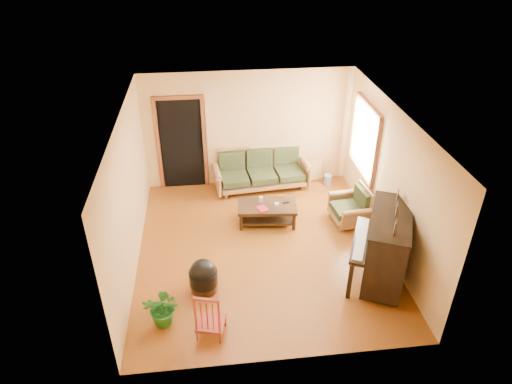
{
  "coord_description": "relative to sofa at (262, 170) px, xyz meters",
  "views": [
    {
      "loc": [
        -0.89,
        -6.63,
        5.28
      ],
      "look_at": [
        -0.09,
        0.2,
        1.1
      ],
      "focal_mm": 32.0,
      "sensor_mm": 36.0,
      "label": 1
    }
  ],
  "objects": [
    {
      "name": "doorway",
      "position": [
        -1.72,
        0.3,
        0.58
      ],
      "size": [
        1.08,
        0.16,
        2.05
      ],
      "primitive_type": "cube",
      "color": "black",
      "rests_on": "floor"
    },
    {
      "name": "sofa",
      "position": [
        0.0,
        0.0,
        0.0
      ],
      "size": [
        2.16,
        1.07,
        0.89
      ],
      "primitive_type": "cube",
      "rotation": [
        0.0,
        0.0,
        0.1
      ],
      "color": "brown",
      "rests_on": "floor"
    },
    {
      "name": "floor",
      "position": [
        -0.27,
        -2.18,
        -0.45
      ],
      "size": [
        5.0,
        5.0,
        0.0
      ],
      "primitive_type": "plane",
      "color": "#64300D",
      "rests_on": "ground"
    },
    {
      "name": "glass_jar",
      "position": [
        0.12,
        -1.43,
        0.0
      ],
      "size": [
        0.11,
        0.11,
        0.06
      ],
      "primitive_type": "cylinder",
      "rotation": [
        0.0,
        0.0,
        -0.16
      ],
      "color": "silver",
      "rests_on": "coffee_table"
    },
    {
      "name": "ceramic_crock",
      "position": [
        1.52,
        -0.01,
        -0.33
      ],
      "size": [
        0.21,
        0.21,
        0.22
      ],
      "primitive_type": "cylinder",
      "rotation": [
        0.0,
        0.0,
        0.2
      ],
      "color": "#344B9E",
      "rests_on": "floor"
    },
    {
      "name": "remote",
      "position": [
        0.31,
        -1.34,
        -0.02
      ],
      "size": [
        0.15,
        0.06,
        0.01
      ],
      "primitive_type": "cube",
      "rotation": [
        0.0,
        0.0,
        0.17
      ],
      "color": "black",
      "rests_on": "coffee_table"
    },
    {
      "name": "coffee_table",
      "position": [
        -0.07,
        -1.37,
        -0.24
      ],
      "size": [
        1.21,
        0.74,
        0.42
      ],
      "primitive_type": "cube",
      "rotation": [
        0.0,
        0.0,
        -0.1
      ],
      "color": "black",
      "rests_on": "floor"
    },
    {
      "name": "potted_plant",
      "position": [
        -1.95,
        -3.81,
        -0.14
      ],
      "size": [
        0.67,
        0.63,
        0.61
      ],
      "primitive_type": "imported",
      "rotation": [
        0.0,
        0.0,
        -0.32
      ],
      "color": "#1C5E1A",
      "rests_on": "floor"
    },
    {
      "name": "window",
      "position": [
        1.94,
        -0.88,
        1.05
      ],
      "size": [
        0.12,
        1.36,
        1.46
      ],
      "primitive_type": "cube",
      "color": "white",
      "rests_on": "right_wall"
    },
    {
      "name": "piano",
      "position": [
        1.63,
        -3.23,
        0.19
      ],
      "size": [
        1.36,
        1.67,
        1.28
      ],
      "primitive_type": "cube",
      "rotation": [
        0.0,
        0.0,
        -0.42
      ],
      "color": "black",
      "rests_on": "floor"
    },
    {
      "name": "book",
      "position": [
        -0.26,
        -1.55,
        -0.02
      ],
      "size": [
        0.25,
        0.28,
        0.02
      ],
      "primitive_type": "imported",
      "rotation": [
        0.0,
        0.0,
        0.38
      ],
      "color": "maroon",
      "rests_on": "coffee_table"
    },
    {
      "name": "red_chair",
      "position": [
        -1.27,
        -4.08,
        -0.03
      ],
      "size": [
        0.49,
        0.52,
        0.84
      ],
      "primitive_type": "cube",
      "rotation": [
        0.0,
        0.0,
        -0.27
      ],
      "color": "maroon",
      "rests_on": "floor"
    },
    {
      "name": "candle",
      "position": [
        -0.18,
        -1.26,
        0.03
      ],
      "size": [
        0.07,
        0.07,
        0.12
      ],
      "primitive_type": "cylinder",
      "rotation": [
        0.0,
        0.0,
        0.03
      ],
      "color": "silver",
      "rests_on": "coffee_table"
    },
    {
      "name": "leaning_frame",
      "position": [
        1.24,
        0.21,
        -0.18
      ],
      "size": [
        0.41,
        0.17,
        0.54
      ],
      "primitive_type": "cube",
      "rotation": [
        0.0,
        0.0,
        0.21
      ],
      "color": "#B4973C",
      "rests_on": "floor"
    },
    {
      "name": "footstool",
      "position": [
        -1.36,
        -3.16,
        -0.23
      ],
      "size": [
        0.61,
        0.61,
        0.44
      ],
      "primitive_type": "cylinder",
      "rotation": [
        0.0,
        0.0,
        -0.41
      ],
      "color": "black",
      "rests_on": "floor"
    },
    {
      "name": "armchair",
      "position": [
        1.54,
        -1.54,
        -0.06
      ],
      "size": [
        0.81,
        0.85,
        0.77
      ],
      "primitive_type": "cube",
      "rotation": [
        0.0,
        0.0,
        0.11
      ],
      "color": "brown",
      "rests_on": "floor"
    }
  ]
}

